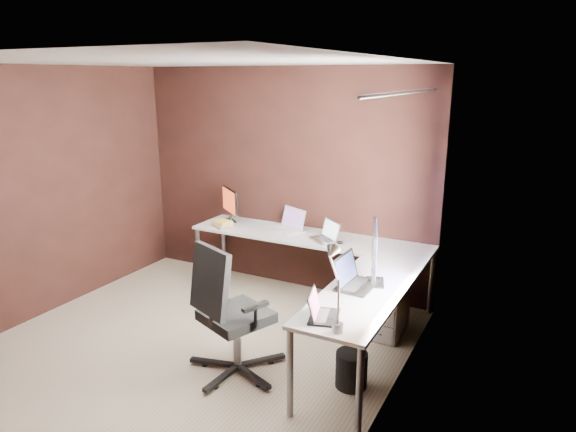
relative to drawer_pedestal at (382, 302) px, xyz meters
The scene contains 15 objects.
room 1.82m from the drawer_pedestal, 135.13° to the right, with size 3.60×3.60×2.50m.
desk 0.71m from the drawer_pedestal, 169.36° to the right, with size 2.65×2.25×0.73m.
drawer_pedestal is the anchor object (origin of this frame).
monitor_left 2.16m from the drawer_pedestal, 167.89° to the left, with size 0.37×0.30×0.39m.
monitor_right 0.92m from the drawer_pedestal, 82.01° to the right, with size 0.23×0.58×0.49m.
laptop_white 1.39m from the drawer_pedestal, 160.48° to the left, with size 0.44×0.39×0.24m.
laptop_silver 0.91m from the drawer_pedestal, 157.79° to the left, with size 0.38×0.36×0.21m.
laptop_black_big 0.86m from the drawer_pedestal, 93.81° to the right, with size 0.29×0.40×0.26m.
laptop_black_small 1.44m from the drawer_pedestal, 92.04° to the right, with size 0.27×0.33×0.19m.
book_stack 2.03m from the drawer_pedestal, behind, with size 0.28×0.26×0.07m.
mouse_left 2.10m from the drawer_pedestal, behind, with size 0.07×0.05×0.03m, color black.
mouse_corner 0.75m from the drawer_pedestal, 156.02° to the left, with size 0.08×0.05×0.03m, color black.
desk_lamp 1.64m from the drawer_pedestal, 87.05° to the right, with size 0.19×0.22×0.58m.
office_chair 1.54m from the drawer_pedestal, 124.41° to the right, with size 0.64×0.68×1.13m.
wastebasket 1.02m from the drawer_pedestal, 86.01° to the right, with size 0.25×0.25×0.29m, color black.
Camera 1 is at (2.71, -3.27, 2.39)m, focal length 32.00 mm.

